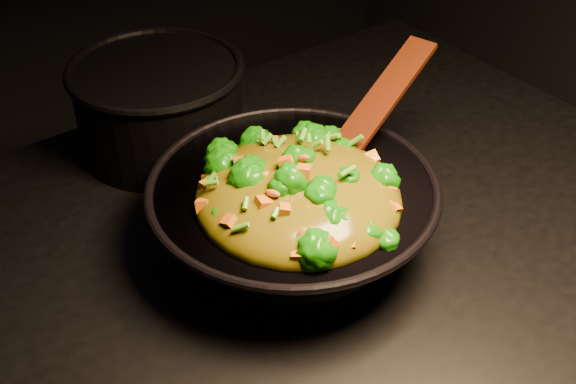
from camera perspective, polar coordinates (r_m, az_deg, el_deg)
wok at (r=0.92m, az=0.37°, el=-2.01°), size 0.44×0.44×0.10m
stir_fry at (r=0.84m, az=0.84°, el=1.62°), size 0.33×0.33×0.09m
spatula at (r=0.95m, az=6.62°, el=6.23°), size 0.26×0.11×0.11m
back_pot at (r=1.12m, az=-10.10°, el=6.68°), size 0.33×0.33×0.14m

